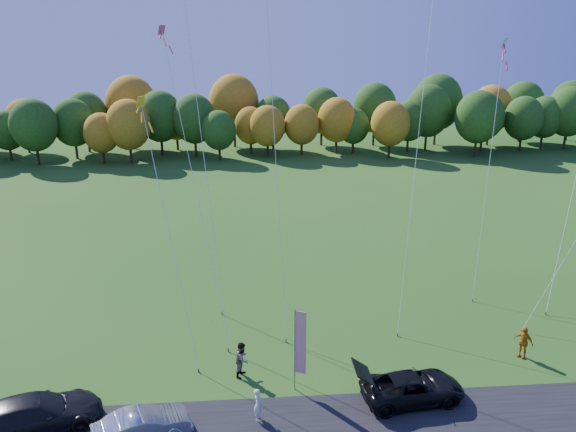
{
  "coord_description": "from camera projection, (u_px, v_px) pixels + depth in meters",
  "views": [
    {
      "loc": [
        -2.44,
        -24.2,
        16.95
      ],
      "look_at": [
        0.0,
        6.0,
        7.0
      ],
      "focal_mm": 35.0,
      "sensor_mm": 36.0,
      "label": 1
    }
  ],
  "objects": [
    {
      "name": "kite_parafoil_orange",
      "position": [
        422.0,
        103.0,
        34.02
      ],
      "size": [
        5.96,
        11.12,
        26.05
      ],
      "color": "#4C3F33",
      "rests_on": "ground"
    },
    {
      "name": "kite_parafoil_rainbow",
      "position": [
        575.0,
        181.0,
        37.11
      ],
      "size": [
        7.63,
        8.7,
        15.38
      ],
      "color": "#4C3F33",
      "rests_on": "ground"
    },
    {
      "name": "person_east",
      "position": [
        523.0,
        342.0,
        30.51
      ],
      "size": [
        1.02,
        1.11,
        1.82
      ],
      "primitive_type": "imported",
      "rotation": [
        0.0,
        0.0,
        -0.89
      ],
      "color": "#BE7311",
      "rests_on": "ground"
    },
    {
      "name": "person_tailgate_b",
      "position": [
        242.0,
        359.0,
        28.86
      ],
      "size": [
        0.99,
        1.11,
        1.88
      ],
      "primitive_type": "imported",
      "rotation": [
        0.0,
        0.0,
        1.2
      ],
      "color": "gray",
      "rests_on": "ground"
    },
    {
      "name": "person_tailgate_a",
      "position": [
        258.0,
        405.0,
        25.54
      ],
      "size": [
        0.46,
        0.64,
        1.61
      ],
      "primitive_type": "imported",
      "rotation": [
        0.0,
        0.0,
        1.43
      ],
      "color": "silver",
      "rests_on": "ground"
    },
    {
      "name": "dark_truck_a",
      "position": [
        35.0,
        414.0,
        24.86
      ],
      "size": [
        6.18,
        4.11,
        1.66
      ],
      "primitive_type": "imported",
      "rotation": [
        0.0,
        0.0,
        1.91
      ],
      "color": "black",
      "rests_on": "ground"
    },
    {
      "name": "silver_sedan",
      "position": [
        142.0,
        426.0,
        24.34
      ],
      "size": [
        4.41,
        2.9,
        1.37
      ],
      "primitive_type": "imported",
      "rotation": [
        0.0,
        0.0,
        1.95
      ],
      "color": "silver",
      "rests_on": "ground"
    },
    {
      "name": "tree_line",
      "position": [
        261.0,
        156.0,
        80.47
      ],
      "size": [
        116.0,
        12.0,
        10.0
      ],
      "primitive_type": null,
      "color": "#1E4711",
      "rests_on": "ground"
    },
    {
      "name": "kite_delta_red",
      "position": [
        273.0,
        104.0,
        32.88
      ],
      "size": [
        2.27,
        10.21,
        24.95
      ],
      "color": "#4C3F33",
      "rests_on": "ground"
    },
    {
      "name": "kite_delta_blue",
      "position": [
        197.0,
        107.0,
        31.97
      ],
      "size": [
        4.16,
        11.03,
        26.37
      ],
      "color": "#4C3F33",
      "rests_on": "ground"
    },
    {
      "name": "kite_diamond_blue_low",
      "position": [
        567.0,
        256.0,
        33.43
      ],
      "size": [
        6.22,
        3.16,
        8.91
      ],
      "color": "#4C3F33",
      "rests_on": "ground"
    },
    {
      "name": "ground",
      "position": [
        298.0,
        384.0,
        28.39
      ],
      "size": [
        160.0,
        160.0,
        0.0
      ],
      "primitive_type": "plane",
      "color": "#1E4E14"
    },
    {
      "name": "kite_diamond_white",
      "position": [
        489.0,
        169.0,
        37.43
      ],
      "size": [
        3.54,
        6.56,
        16.99
      ],
      "color": "#4C3F33",
      "rests_on": "ground"
    },
    {
      "name": "feather_flag",
      "position": [
        299.0,
        341.0,
        27.07
      ],
      "size": [
        0.55,
        0.27,
        4.47
      ],
      "color": "#999999",
      "rests_on": "ground"
    },
    {
      "name": "kite_diamond_pink",
      "position": [
        191.0,
        168.0,
        36.09
      ],
      "size": [
        4.12,
        8.08,
        17.72
      ],
      "color": "#4C3F33",
      "rests_on": "ground"
    },
    {
      "name": "black_suv",
      "position": [
        413.0,
        387.0,
        26.96
      ],
      "size": [
        5.23,
        2.91,
        1.38
      ],
      "primitive_type": "imported",
      "rotation": [
        0.0,
        0.0,
        1.7
      ],
      "color": "black",
      "rests_on": "ground"
    },
    {
      "name": "kite_diamond_yellow",
      "position": [
        169.0,
        232.0,
        30.02
      ],
      "size": [
        3.45,
        6.56,
        13.93
      ],
      "color": "#4C3F33",
      "rests_on": "ground"
    }
  ]
}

